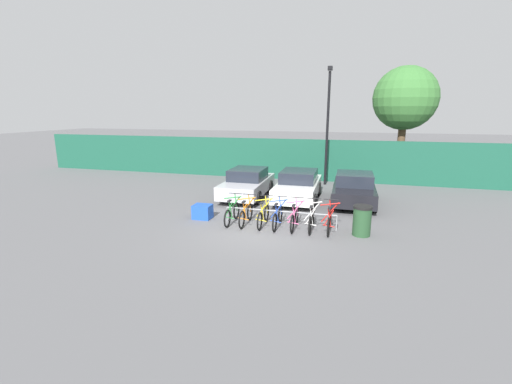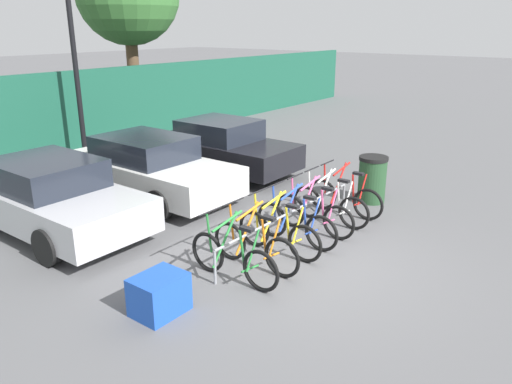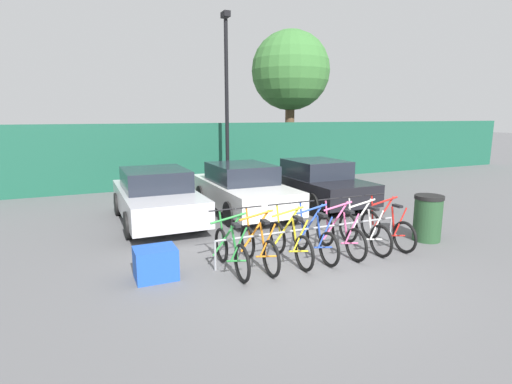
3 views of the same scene
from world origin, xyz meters
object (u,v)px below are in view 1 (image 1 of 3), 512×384
(trash_bin, at_px, (362,221))
(lamp_post, at_px, (328,121))
(bicycle_green, at_px, (232,213))
(bicycle_yellow, at_px, (263,216))
(bicycle_blue, at_px, (278,217))
(bicycle_red, at_px, (329,221))
(car_silver, at_px, (247,183))
(bicycle_orange, at_px, (246,214))
(car_white, at_px, (298,186))
(bicycle_white, at_px, (312,220))
(bicycle_pink, at_px, (295,218))
(tree_behind_hoarding, at_px, (405,99))
(cargo_crate, at_px, (203,212))
(car_black, at_px, (354,189))
(bike_rack, at_px, (280,213))

(trash_bin, bearing_deg, lamp_post, 102.47)
(bicycle_green, distance_m, bicycle_yellow, 1.21)
(bicycle_yellow, relative_size, bicycle_blue, 1.00)
(bicycle_yellow, distance_m, bicycle_red, 2.37)
(bicycle_blue, bearing_deg, car_silver, 123.29)
(bicycle_orange, height_order, bicycle_red, same)
(lamp_post, bearing_deg, car_white, -104.17)
(bicycle_red, bearing_deg, bicycle_white, -179.38)
(bicycle_pink, distance_m, lamp_post, 8.61)
(bicycle_red, bearing_deg, bicycle_pink, -179.38)
(bicycle_red, bearing_deg, trash_bin, -4.57)
(lamp_post, distance_m, tree_behind_hoarding, 5.23)
(cargo_crate, xyz_separation_m, tree_behind_hoarding, (8.42, 10.55, 4.53))
(trash_bin, distance_m, tree_behind_hoarding, 11.94)
(bicycle_blue, distance_m, car_silver, 4.61)
(tree_behind_hoarding, bearing_deg, bicycle_red, -108.18)
(bicycle_pink, height_order, car_black, car_black)
(trash_bin, bearing_deg, car_black, 93.32)
(car_black, relative_size, cargo_crate, 5.75)
(bicycle_pink, distance_m, car_silver, 4.95)
(bicycle_green, bearing_deg, bicycle_orange, 2.63)
(bicycle_pink, relative_size, tree_behind_hoarding, 0.26)
(bicycle_yellow, height_order, bicycle_red, same)
(bicycle_green, xyz_separation_m, car_silver, (-0.58, 3.98, 0.31))
(bicycle_orange, height_order, lamp_post, lamp_post)
(tree_behind_hoarding, bearing_deg, car_black, -111.93)
(bicycle_blue, xyz_separation_m, bicycle_pink, (0.62, 0.00, 0.00))
(bicycle_white, distance_m, car_black, 4.33)
(lamp_post, xyz_separation_m, cargo_crate, (-4.17, -7.75, -3.30))
(bicycle_white, bearing_deg, bike_rack, 170.77)
(bicycle_orange, xyz_separation_m, trash_bin, (4.11, -0.10, 0.14))
(bicycle_red, bearing_deg, bicycle_yellow, -179.38)
(bicycle_yellow, xyz_separation_m, trash_bin, (3.45, -0.10, 0.14))
(bicycle_orange, distance_m, bicycle_blue, 1.20)
(bicycle_yellow, height_order, tree_behind_hoarding, tree_behind_hoarding)
(bicycle_yellow, xyz_separation_m, bicycle_blue, (0.54, 0.00, 0.00))
(bicycle_orange, relative_size, car_silver, 0.41)
(bicycle_orange, xyz_separation_m, bicycle_pink, (1.81, 0.00, 0.00))
(car_silver, bearing_deg, lamp_post, 49.21)
(bicycle_green, height_order, bicycle_pink, same)
(trash_bin, xyz_separation_m, tree_behind_hoarding, (2.46, 10.87, 4.29))
(bicycle_pink, bearing_deg, tree_behind_hoarding, 67.09)
(bicycle_orange, bearing_deg, trash_bin, 0.47)
(bicycle_red, height_order, trash_bin, bicycle_red)
(car_silver, xyz_separation_m, car_white, (2.47, 0.11, 0.00))
(bicycle_blue, bearing_deg, bicycle_red, 3.05)
(car_black, bearing_deg, cargo_crate, -146.04)
(car_black, relative_size, tree_behind_hoarding, 0.60)
(bicycle_green, xyz_separation_m, bicycle_red, (3.58, 0.00, 0.00))
(trash_bin, bearing_deg, bicycle_white, 176.68)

